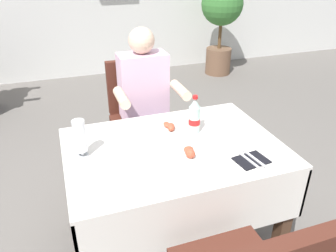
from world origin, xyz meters
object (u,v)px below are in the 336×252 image
cola_bottle_primary (194,117)px  potted_plant_corner (221,17)px  main_dining_table (173,170)px  beer_glass_left (80,139)px  chair_far_diner_seat (139,115)px  seated_diner_far (146,102)px  plate_near_camera (190,157)px  napkin_cutlery_set (251,160)px  plate_far_diner (167,127)px

cola_bottle_primary → potted_plant_corner: bearing=60.0°
main_dining_table → potted_plant_corner: potted_plant_corner is taller
beer_glass_left → cola_bottle_primary: (0.68, 0.05, -0.00)m
main_dining_table → chair_far_diner_seat: chair_far_diner_seat is taller
seated_diner_far → cola_bottle_primary: bearing=-77.0°
main_dining_table → plate_near_camera: 0.24m
plate_near_camera → napkin_cutlery_set: (0.30, -0.13, -0.01)m
plate_far_diner → napkin_cutlery_set: plate_far_diner is taller
plate_far_diner → plate_near_camera: bearing=-88.9°
seated_diner_far → plate_far_diner: size_ratio=5.44×
main_dining_table → seated_diner_far: 0.73m
chair_far_diner_seat → plate_far_diner: chair_far_diner_seat is taller
chair_far_diner_seat → plate_near_camera: size_ratio=4.29×
seated_diner_far → plate_near_camera: (0.00, -0.87, 0.04)m
potted_plant_corner → napkin_cutlery_set: bearing=-114.6°
potted_plant_corner → chair_far_diner_seat: bearing=-130.1°
plate_far_diner → main_dining_table: bearing=-98.1°
seated_diner_far → beer_glass_left: bearing=-129.7°
beer_glass_left → cola_bottle_primary: size_ratio=0.88×
potted_plant_corner → cola_bottle_primary: bearing=-120.0°
plate_near_camera → beer_glass_left: bearing=158.1°
seated_diner_far → plate_near_camera: size_ratio=5.57×
main_dining_table → potted_plant_corner: 3.56m
napkin_cutlery_set → plate_near_camera: bearing=157.4°
chair_far_diner_seat → cola_bottle_primary: (0.17, -0.71, 0.29)m
chair_far_diner_seat → beer_glass_left: 0.96m
plate_near_camera → beer_glass_left: size_ratio=1.05×
seated_diner_far → chair_far_diner_seat: bearing=107.2°
napkin_cutlery_set → potted_plant_corner: size_ratio=0.14×
plate_far_diner → potted_plant_corner: (1.82, 2.82, 0.12)m
potted_plant_corner → main_dining_table: bearing=-121.5°
main_dining_table → potted_plant_corner: (1.85, 3.02, 0.30)m
plate_near_camera → potted_plant_corner: (1.82, 3.18, 0.12)m
main_dining_table → beer_glass_left: 0.58m
plate_far_diner → potted_plant_corner: 3.36m
main_dining_table → plate_far_diner: size_ratio=5.31×
beer_glass_left → napkin_cutlery_set: bearing=-22.2°
napkin_cutlery_set → potted_plant_corner: 3.64m
seated_diner_far → cola_bottle_primary: 0.63m
main_dining_table → beer_glass_left: bearing=172.6°
seated_diner_far → potted_plant_corner: bearing=51.7°
plate_far_diner → cola_bottle_primary: bearing=-32.4°
cola_bottle_primary → main_dining_table: bearing=-147.0°
potted_plant_corner → beer_glass_left: bearing=-128.6°
plate_near_camera → beer_glass_left: beer_glass_left is taller
plate_near_camera → plate_far_diner: plate_near_camera is taller
chair_far_diner_seat → napkin_cutlery_set: bearing=-72.9°
plate_far_diner → chair_far_diner_seat: bearing=92.7°
seated_diner_far → napkin_cutlery_set: 1.04m
plate_far_diner → cola_bottle_primary: 0.19m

